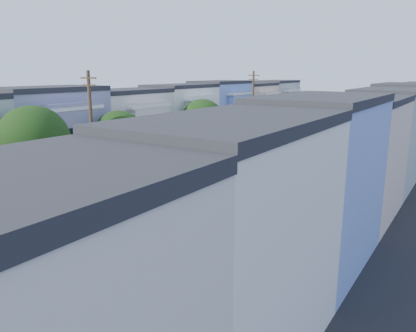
{
  "coord_description": "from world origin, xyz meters",
  "views": [
    {
      "loc": [
        17.64,
        -18.26,
        10.04
      ],
      "look_at": [
        -0.98,
        9.74,
        2.2
      ],
      "focal_mm": 35.0,
      "sensor_mm": 36.0,
      "label": 1
    }
  ],
  "objects_px": {
    "utility_pole_far": "(253,111)",
    "parked_left_d": "(198,168)",
    "tree_d": "(202,122)",
    "parked_left_c": "(78,209)",
    "tree_b": "(33,142)",
    "utility_pole_near": "(92,138)",
    "tree_far_r": "(365,128)",
    "lead_sedan": "(251,185)",
    "parked_right_b": "(190,241)",
    "tree_c": "(119,137)",
    "tree_e": "(266,112)",
    "parked_right_d": "(336,156)",
    "parked_right_c": "(301,177)",
    "fedex_truck": "(164,205)",
    "parked_right_a": "(62,312)"
  },
  "relations": [
    {
      "from": "utility_pole_far",
      "to": "parked_left_d",
      "type": "relative_size",
      "value": 2.09
    },
    {
      "from": "utility_pole_far",
      "to": "lead_sedan",
      "type": "relative_size",
      "value": 2.58
    },
    {
      "from": "fedex_truck",
      "to": "parked_right_b",
      "type": "bearing_deg",
      "value": -33.84
    },
    {
      "from": "parked_right_c",
      "to": "tree_d",
      "type": "bearing_deg",
      "value": -176.62
    },
    {
      "from": "parked_left_c",
      "to": "tree_e",
      "type": "bearing_deg",
      "value": 98.15
    },
    {
      "from": "lead_sedan",
      "to": "parked_left_c",
      "type": "distance_m",
      "value": 14.25
    },
    {
      "from": "tree_d",
      "to": "parked_right_b",
      "type": "height_order",
      "value": "tree_d"
    },
    {
      "from": "tree_far_r",
      "to": "fedex_truck",
      "type": "distance_m",
      "value": 30.25
    },
    {
      "from": "tree_d",
      "to": "parked_left_c",
      "type": "relative_size",
      "value": 1.82
    },
    {
      "from": "lead_sedan",
      "to": "parked_left_c",
      "type": "height_order",
      "value": "parked_left_c"
    },
    {
      "from": "lead_sedan",
      "to": "parked_right_d",
      "type": "distance_m",
      "value": 15.77
    },
    {
      "from": "tree_b",
      "to": "parked_left_d",
      "type": "relative_size",
      "value": 1.66
    },
    {
      "from": "tree_b",
      "to": "fedex_truck",
      "type": "bearing_deg",
      "value": 28.31
    },
    {
      "from": "tree_e",
      "to": "parked_right_a",
      "type": "bearing_deg",
      "value": -74.87
    },
    {
      "from": "tree_d",
      "to": "fedex_truck",
      "type": "relative_size",
      "value": 1.31
    },
    {
      "from": "tree_e",
      "to": "parked_right_d",
      "type": "height_order",
      "value": "tree_e"
    },
    {
      "from": "tree_e",
      "to": "tree_far_r",
      "type": "relative_size",
      "value": 1.36
    },
    {
      "from": "lead_sedan",
      "to": "parked_left_c",
      "type": "xyz_separation_m",
      "value": [
        -7.17,
        -12.31,
        0.02
      ]
    },
    {
      "from": "utility_pole_far",
      "to": "parked_left_d",
      "type": "distance_m",
      "value": 14.83
    },
    {
      "from": "tree_d",
      "to": "tree_c",
      "type": "bearing_deg",
      "value": -90.0
    },
    {
      "from": "tree_b",
      "to": "utility_pole_near",
      "type": "height_order",
      "value": "utility_pole_near"
    },
    {
      "from": "tree_d",
      "to": "parked_left_c",
      "type": "bearing_deg",
      "value": -85.4
    },
    {
      "from": "tree_e",
      "to": "parked_right_d",
      "type": "bearing_deg",
      "value": -23.43
    },
    {
      "from": "lead_sedan",
      "to": "parked_left_d",
      "type": "xyz_separation_m",
      "value": [
        -7.17,
        2.47,
        0.07
      ]
    },
    {
      "from": "tree_c",
      "to": "lead_sedan",
      "type": "relative_size",
      "value": 1.82
    },
    {
      "from": "utility_pole_near",
      "to": "parked_left_d",
      "type": "height_order",
      "value": "utility_pole_near"
    },
    {
      "from": "tree_b",
      "to": "tree_e",
      "type": "height_order",
      "value": "tree_b"
    },
    {
      "from": "fedex_truck",
      "to": "parked_right_b",
      "type": "relative_size",
      "value": 1.45
    },
    {
      "from": "parked_left_d",
      "to": "parked_right_c",
      "type": "relative_size",
      "value": 1.21
    },
    {
      "from": "tree_e",
      "to": "lead_sedan",
      "type": "relative_size",
      "value": 1.83
    },
    {
      "from": "parked_left_c",
      "to": "parked_right_d",
      "type": "xyz_separation_m",
      "value": [
        9.8,
        27.86,
        0.09
      ]
    },
    {
      "from": "parked_left_c",
      "to": "parked_right_b",
      "type": "distance_m",
      "value": 9.8
    },
    {
      "from": "tree_far_r",
      "to": "parked_left_c",
      "type": "distance_m",
      "value": 33.94
    },
    {
      "from": "lead_sedan",
      "to": "parked_right_a",
      "type": "bearing_deg",
      "value": -90.58
    },
    {
      "from": "tree_c",
      "to": "parked_right_c",
      "type": "distance_m",
      "value": 16.65
    },
    {
      "from": "tree_c",
      "to": "parked_left_d",
      "type": "xyz_separation_m",
      "value": [
        1.4,
        9.23,
        -4.16
      ]
    },
    {
      "from": "utility_pole_far",
      "to": "parked_left_d",
      "type": "height_order",
      "value": "utility_pole_far"
    },
    {
      "from": "tree_b",
      "to": "parked_right_c",
      "type": "height_order",
      "value": "tree_b"
    },
    {
      "from": "fedex_truck",
      "to": "parked_left_c",
      "type": "xyz_separation_m",
      "value": [
        -6.17,
        -2.04,
        -0.83
      ]
    },
    {
      "from": "lead_sedan",
      "to": "parked_right_a",
      "type": "relative_size",
      "value": 0.72
    },
    {
      "from": "fedex_truck",
      "to": "utility_pole_far",
      "type": "bearing_deg",
      "value": 102.37
    },
    {
      "from": "tree_c",
      "to": "tree_e",
      "type": "distance_m",
      "value": 27.17
    },
    {
      "from": "tree_c",
      "to": "parked_left_c",
      "type": "bearing_deg",
      "value": -75.81
    },
    {
      "from": "tree_far_r",
      "to": "parked_right_b",
      "type": "bearing_deg",
      "value": -93.59
    },
    {
      "from": "tree_b",
      "to": "parked_right_b",
      "type": "distance_m",
      "value": 12.41
    },
    {
      "from": "utility_pole_near",
      "to": "lead_sedan",
      "type": "relative_size",
      "value": 2.58
    },
    {
      "from": "tree_d",
      "to": "utility_pole_far",
      "type": "bearing_deg",
      "value": 89.99
    },
    {
      "from": "tree_e",
      "to": "utility_pole_far",
      "type": "distance_m",
      "value": 3.88
    },
    {
      "from": "tree_far_r",
      "to": "parked_right_b",
      "type": "xyz_separation_m",
      "value": [
        -1.99,
        -31.78,
        -3.08
      ]
    },
    {
      "from": "fedex_truck",
      "to": "parked_right_c",
      "type": "height_order",
      "value": "fedex_truck"
    }
  ]
}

